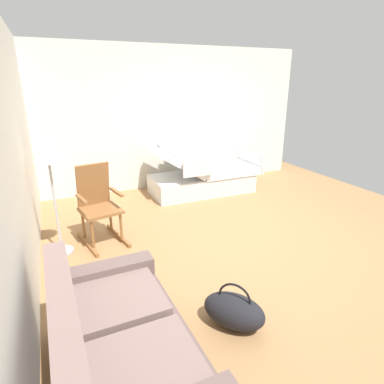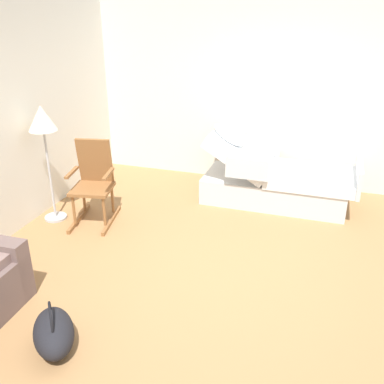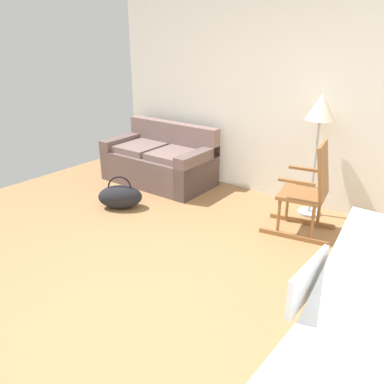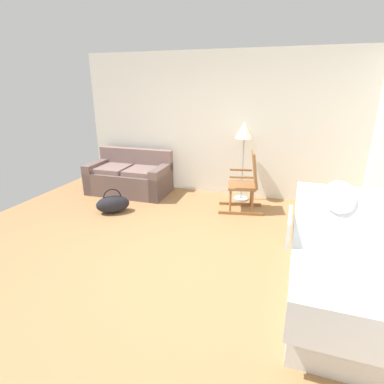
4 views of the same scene
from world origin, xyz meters
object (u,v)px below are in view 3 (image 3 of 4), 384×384
at_px(couch, 160,162).
at_px(duffel_bag, 120,197).
at_px(floor_lamp, 320,115).
at_px(rocking_chair, 309,191).

height_order(couch, duffel_bag, couch).
bearing_deg(duffel_bag, floor_lamp, 33.65).
xyz_separation_m(rocking_chair, floor_lamp, (-0.16, 0.51, 0.72)).
relative_size(floor_lamp, duffel_bag, 2.32).
xyz_separation_m(floor_lamp, duffel_bag, (-1.99, -1.33, -1.07)).
bearing_deg(couch, rocking_chair, -5.29).
bearing_deg(rocking_chair, duffel_bag, -159.32).
height_order(rocking_chair, floor_lamp, floor_lamp).
bearing_deg(floor_lamp, couch, -172.52).
distance_m(rocking_chair, floor_lamp, 0.90).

